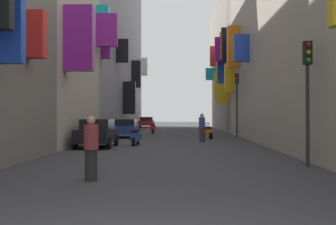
{
  "coord_description": "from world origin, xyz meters",
  "views": [
    {
      "loc": [
        0.44,
        -4.75,
        1.68
      ],
      "look_at": [
        -0.37,
        28.86,
        1.85
      ],
      "focal_mm": 47.77,
      "sensor_mm": 36.0,
      "label": 1
    }
  ],
  "objects_px": {
    "pedestrian_near_left": "(91,149)",
    "traffic_light_far_corner": "(237,94)",
    "parked_car_black": "(97,132)",
    "pedestrian_crossing": "(202,128)",
    "scooter_blue": "(136,137)",
    "scooter_orange": "(207,132)",
    "parked_car_blue": "(125,128)",
    "parked_car_red": "(147,122)",
    "traffic_light_near_corner": "(308,81)",
    "scooter_red": "(153,128)"
  },
  "relations": [
    {
      "from": "scooter_red",
      "to": "traffic_light_near_corner",
      "type": "distance_m",
      "value": 26.6
    },
    {
      "from": "scooter_blue",
      "to": "pedestrian_near_left",
      "type": "distance_m",
      "value": 13.25
    },
    {
      "from": "scooter_red",
      "to": "pedestrian_near_left",
      "type": "relative_size",
      "value": 1.19
    },
    {
      "from": "parked_car_red",
      "to": "traffic_light_near_corner",
      "type": "height_order",
      "value": "traffic_light_near_corner"
    },
    {
      "from": "pedestrian_crossing",
      "to": "traffic_light_far_corner",
      "type": "bearing_deg",
      "value": 60.27
    },
    {
      "from": "scooter_red",
      "to": "traffic_light_far_corner",
      "type": "bearing_deg",
      "value": -50.17
    },
    {
      "from": "scooter_red",
      "to": "pedestrian_crossing",
      "type": "relative_size",
      "value": 1.11
    },
    {
      "from": "parked_car_blue",
      "to": "traffic_light_near_corner",
      "type": "xyz_separation_m",
      "value": [
        8.16,
        -18.61,
        2.05
      ]
    },
    {
      "from": "pedestrian_near_left",
      "to": "traffic_light_far_corner",
      "type": "distance_m",
      "value": 22.1
    },
    {
      "from": "parked_car_blue",
      "to": "pedestrian_crossing",
      "type": "distance_m",
      "value": 7.8
    },
    {
      "from": "parked_car_black",
      "to": "pedestrian_crossing",
      "type": "bearing_deg",
      "value": 38.41
    },
    {
      "from": "parked_car_blue",
      "to": "traffic_light_far_corner",
      "type": "relative_size",
      "value": 0.84
    },
    {
      "from": "traffic_light_far_corner",
      "to": "parked_car_black",
      "type": "bearing_deg",
      "value": -132.06
    },
    {
      "from": "scooter_red",
      "to": "parked_car_black",
      "type": "bearing_deg",
      "value": -96.37
    },
    {
      "from": "traffic_light_far_corner",
      "to": "pedestrian_crossing",
      "type": "bearing_deg",
      "value": -119.73
    },
    {
      "from": "scooter_orange",
      "to": "scooter_blue",
      "type": "height_order",
      "value": "same"
    },
    {
      "from": "scooter_orange",
      "to": "scooter_red",
      "type": "xyz_separation_m",
      "value": [
        -4.29,
        8.98,
        -0.0
      ]
    },
    {
      "from": "scooter_orange",
      "to": "traffic_light_far_corner",
      "type": "bearing_deg",
      "value": 27.61
    },
    {
      "from": "parked_car_red",
      "to": "traffic_light_near_corner",
      "type": "xyz_separation_m",
      "value": [
        8.34,
        -43.58,
        2.03
      ]
    },
    {
      "from": "scooter_orange",
      "to": "traffic_light_near_corner",
      "type": "relative_size",
      "value": 0.48
    },
    {
      "from": "parked_car_black",
      "to": "scooter_blue",
      "type": "height_order",
      "value": "parked_car_black"
    },
    {
      "from": "scooter_orange",
      "to": "traffic_light_near_corner",
      "type": "xyz_separation_m",
      "value": [
        2.17,
        -16.72,
        2.31
      ]
    },
    {
      "from": "scooter_orange",
      "to": "scooter_blue",
      "type": "xyz_separation_m",
      "value": [
        -4.35,
        -6.6,
        -0.0
      ]
    },
    {
      "from": "parked_car_red",
      "to": "parked_car_black",
      "type": "distance_m",
      "value": 35.05
    },
    {
      "from": "parked_car_blue",
      "to": "scooter_red",
      "type": "distance_m",
      "value": 7.29
    },
    {
      "from": "parked_car_black",
      "to": "scooter_orange",
      "type": "height_order",
      "value": "parked_car_black"
    },
    {
      "from": "pedestrian_crossing",
      "to": "scooter_red",
      "type": "bearing_deg",
      "value": 106.44
    },
    {
      "from": "parked_car_red",
      "to": "scooter_blue",
      "type": "height_order",
      "value": "parked_car_red"
    },
    {
      "from": "parked_car_red",
      "to": "scooter_orange",
      "type": "bearing_deg",
      "value": -77.07
    },
    {
      "from": "parked_car_red",
      "to": "parked_car_black",
      "type": "bearing_deg",
      "value": -90.07
    },
    {
      "from": "parked_car_red",
      "to": "scooter_red",
      "type": "relative_size",
      "value": 1.99
    },
    {
      "from": "scooter_orange",
      "to": "traffic_light_near_corner",
      "type": "distance_m",
      "value": 17.02
    },
    {
      "from": "traffic_light_far_corner",
      "to": "traffic_light_near_corner",
      "type": "bearing_deg",
      "value": -90.17
    },
    {
      "from": "parked_car_black",
      "to": "pedestrian_crossing",
      "type": "height_order",
      "value": "pedestrian_crossing"
    },
    {
      "from": "parked_car_blue",
      "to": "parked_car_black",
      "type": "height_order",
      "value": "parked_car_black"
    },
    {
      "from": "traffic_light_near_corner",
      "to": "traffic_light_far_corner",
      "type": "bearing_deg",
      "value": 89.83
    },
    {
      "from": "parked_car_blue",
      "to": "parked_car_black",
      "type": "relative_size",
      "value": 0.99
    },
    {
      "from": "parked_car_black",
      "to": "pedestrian_near_left",
      "type": "bearing_deg",
      "value": -80.31
    },
    {
      "from": "scooter_orange",
      "to": "parked_car_red",
      "type": "bearing_deg",
      "value": 102.93
    },
    {
      "from": "scooter_blue",
      "to": "scooter_red",
      "type": "bearing_deg",
      "value": 89.79
    },
    {
      "from": "scooter_blue",
      "to": "traffic_light_far_corner",
      "type": "relative_size",
      "value": 0.41
    },
    {
      "from": "parked_car_red",
      "to": "pedestrian_crossing",
      "type": "height_order",
      "value": "pedestrian_crossing"
    },
    {
      "from": "pedestrian_crossing",
      "to": "pedestrian_near_left",
      "type": "bearing_deg",
      "value": -102.79
    },
    {
      "from": "traffic_light_near_corner",
      "to": "pedestrian_near_left",
      "type": "bearing_deg",
      "value": -153.9
    },
    {
      "from": "pedestrian_near_left",
      "to": "traffic_light_far_corner",
      "type": "xyz_separation_m",
      "value": [
        6.44,
        21.01,
        2.34
      ]
    },
    {
      "from": "parked_car_black",
      "to": "traffic_light_near_corner",
      "type": "bearing_deg",
      "value": -45.5
    },
    {
      "from": "traffic_light_far_corner",
      "to": "parked_car_blue",
      "type": "bearing_deg",
      "value": 174.92
    },
    {
      "from": "scooter_orange",
      "to": "parked_car_blue",
      "type": "bearing_deg",
      "value": 162.45
    },
    {
      "from": "parked_car_blue",
      "to": "scooter_red",
      "type": "relative_size",
      "value": 2.0
    },
    {
      "from": "scooter_orange",
      "to": "scooter_blue",
      "type": "relative_size",
      "value": 1.01
    }
  ]
}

